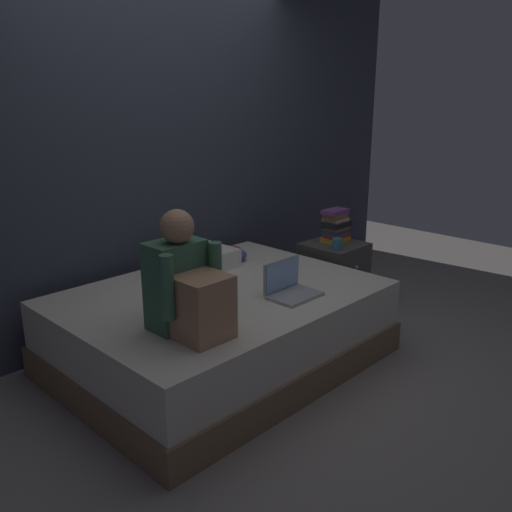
# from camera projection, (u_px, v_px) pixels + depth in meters

# --- Properties ---
(ground_plane) EXTENTS (8.00, 8.00, 0.00)m
(ground_plane) POSITION_uv_depth(u_px,v_px,m) (275.00, 366.00, 3.61)
(ground_plane) COLOR gray
(wall_back) EXTENTS (5.60, 0.10, 2.70)m
(wall_back) POSITION_uv_depth(u_px,v_px,m) (155.00, 146.00, 4.02)
(wall_back) COLOR #383D4C
(wall_back) RESTS_ON ground_plane
(bed) EXTENTS (2.00, 1.50, 0.50)m
(bed) POSITION_uv_depth(u_px,v_px,m) (221.00, 327.00, 3.60)
(bed) COLOR #7A6047
(bed) RESTS_ON ground_plane
(nightstand) EXTENTS (0.44, 0.46, 0.55)m
(nightstand) POSITION_uv_depth(u_px,v_px,m) (333.00, 276.00, 4.52)
(nightstand) COLOR #474442
(nightstand) RESTS_ON ground_plane
(person_sitting) EXTENTS (0.39, 0.44, 0.66)m
(person_sitting) POSITION_uv_depth(u_px,v_px,m) (187.00, 287.00, 2.87)
(person_sitting) COLOR #38664C
(person_sitting) RESTS_ON bed
(laptop) EXTENTS (0.32, 0.23, 0.22)m
(laptop) POSITION_uv_depth(u_px,v_px,m) (290.00, 287.00, 3.44)
(laptop) COLOR #9EA0A5
(laptop) RESTS_ON bed
(pillow) EXTENTS (0.56, 0.36, 0.13)m
(pillow) POSITION_uv_depth(u_px,v_px,m) (196.00, 261.00, 3.93)
(pillow) COLOR silver
(pillow) RESTS_ON bed
(book_stack) EXTENTS (0.24, 0.17, 0.27)m
(book_stack) POSITION_uv_depth(u_px,v_px,m) (336.00, 226.00, 4.44)
(book_stack) COLOR gold
(book_stack) RESTS_ON nightstand
(mug) EXTENTS (0.08, 0.08, 0.09)m
(mug) POSITION_uv_depth(u_px,v_px,m) (337.00, 244.00, 4.26)
(mug) COLOR teal
(mug) RESTS_ON nightstand
(clothes_pile) EXTENTS (0.19, 0.22, 0.10)m
(clothes_pile) POSITION_uv_depth(u_px,v_px,m) (234.00, 253.00, 4.17)
(clothes_pile) COLOR #8E3D47
(clothes_pile) RESTS_ON bed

